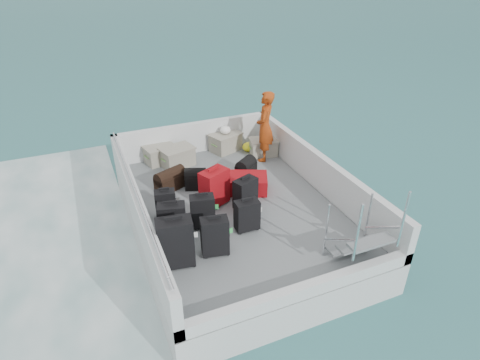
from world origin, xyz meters
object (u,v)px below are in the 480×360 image
Objects in this scene: suitcase_2 at (166,204)px; crate_3 at (263,148)px; suitcase_4 at (203,212)px; suitcase_5 at (214,188)px; crate_0 at (160,155)px; suitcase_0 at (176,243)px; passenger at (265,127)px; suitcase_7 at (245,194)px; suitcase_1 at (172,222)px; suitcase_3 at (215,237)px; suitcase_8 at (246,183)px; suitcase_6 at (247,216)px; crate_1 at (178,157)px; crate_2 at (226,143)px.

suitcase_2 reaches higher than crate_3.
suitcase_5 is (0.41, 0.56, 0.05)m from suitcase_4.
suitcase_0 is at bearing -99.06° from crate_0.
passenger is (-0.08, -0.20, 0.60)m from crate_3.
suitcase_1 is at bearing 173.35° from suitcase_7.
suitcase_7 is at bearing -124.31° from crate_3.
crate_0 is at bearing 102.10° from suitcase_3.
suitcase_8 is (1.78, 1.54, -0.24)m from suitcase_0.
crate_3 is at bearing 16.05° from suitcase_5.
suitcase_3 is at bearing -88.88° from crate_0.
suitcase_6 is at bearing 4.82° from suitcase_1.
suitcase_4 is 0.91× the size of crate_1.
crate_3 is 0.63m from passenger.
suitcase_6 is (1.18, -0.24, -0.05)m from suitcase_1.
suitcase_7 is 0.90× the size of crate_1.
suitcase_7 is at bearing 179.02° from suitcase_8.
suitcase_1 is 1.91m from suitcase_8.
suitcase_6 is 0.91× the size of crate_0.
crate_1 is at bearing 83.33° from suitcase_0.
suitcase_6 is 0.93× the size of suitcase_7.
suitcase_6 reaches higher than suitcase_8.
suitcase_1 reaches higher than suitcase_7.
suitcase_3 is at bearing -154.63° from suitcase_7.
suitcase_1 is 3.30m from passenger.
crate_1 is at bearing 55.36° from suitcase_8.
crate_1 is at bearing 78.47° from suitcase_2.
suitcase_1 is at bearing -169.64° from suitcase_5.
suitcase_8 is 1.78m from crate_1.
suitcase_5 is at bearing 11.97° from suitcase_2.
crate_1 is 0.42× the size of passenger.
suitcase_2 is 0.73× the size of suitcase_5.
passenger is (2.16, -0.74, 0.59)m from crate_0.
suitcase_8 is at bearing 63.15° from suitcase_3.
suitcase_1 is 0.99× the size of crate_2.
suitcase_4 reaches higher than crate_3.
suitcase_1 is 0.56m from suitcase_4.
suitcase_8 is (0.49, 1.15, -0.11)m from suitcase_6.
suitcase_8 is at bearing 44.09° from suitcase_7.
suitcase_7 reaches higher than suitcase_6.
crate_1 is (0.74, 2.43, -0.13)m from suitcase_1.
suitcase_0 is at bearing -154.29° from suitcase_5.
crate_1 is at bearing -166.03° from crate_2.
suitcase_4 is 0.73× the size of suitcase_8.
passenger is at bearing -18.83° from crate_0.
suitcase_7 is (0.88, 0.24, -0.00)m from suitcase_4.
suitcase_8 is (1.13, 0.78, -0.13)m from suitcase_4.
suitcase_4 is at bearing 29.16° from suitcase_1.
suitcase_2 is 0.79× the size of crate_2.
suitcase_5 is at bearing 131.29° from suitcase_8.
suitcase_6 is at bearing -101.34° from suitcase_5.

